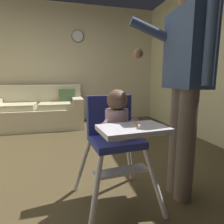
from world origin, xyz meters
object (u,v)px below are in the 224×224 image
(couch, at_px, (39,111))
(adult_standing, at_px, (185,83))
(wall_clock, at_px, (78,36))
(high_chair, at_px, (116,129))
(toy_ball, at_px, (138,138))

(couch, xyz_separation_m, adult_standing, (1.43, -2.76, 0.61))
(adult_standing, bearing_deg, wall_clock, -77.11)
(high_chair, distance_m, adult_standing, 0.64)
(couch, relative_size, high_chair, 1.95)
(adult_standing, xyz_separation_m, toy_ball, (0.14, 1.25, -0.84))
(toy_ball, bearing_deg, adult_standing, -96.53)
(high_chair, relative_size, adult_standing, 0.55)
(wall_clock, bearing_deg, couch, -151.11)
(couch, relative_size, adult_standing, 1.06)
(high_chair, bearing_deg, wall_clock, 175.00)
(couch, height_order, wall_clock, wall_clock)
(adult_standing, bearing_deg, toy_ball, -93.57)
(wall_clock, bearing_deg, high_chair, -89.59)
(high_chair, relative_size, wall_clock, 3.34)
(toy_ball, height_order, wall_clock, wall_clock)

